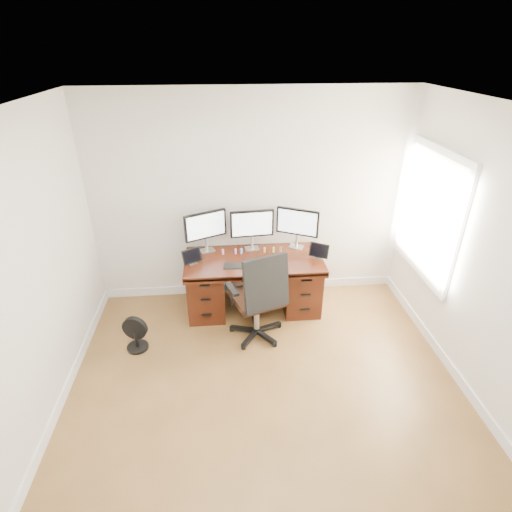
{
  "coord_description": "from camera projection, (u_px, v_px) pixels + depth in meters",
  "views": [
    {
      "loc": [
        -0.36,
        -2.5,
        3.13
      ],
      "look_at": [
        0.0,
        1.5,
        0.95
      ],
      "focal_mm": 28.0,
      "sensor_mm": 36.0,
      "label": 1
    }
  ],
  "objects": [
    {
      "name": "ground",
      "position": [
        270.0,
        422.0,
        3.71
      ],
      "size": [
        4.5,
        4.5,
        0.0
      ],
      "primitive_type": "plane",
      "color": "brown",
      "rests_on": "ground"
    },
    {
      "name": "back_wall",
      "position": [
        251.0,
        200.0,
        5.04
      ],
      "size": [
        4.0,
        0.1,
        2.7
      ],
      "primitive_type": "cube",
      "color": "silver",
      "rests_on": "ground"
    },
    {
      "name": "right_wall",
      "position": [
        510.0,
        282.0,
        3.32
      ],
      "size": [
        0.1,
        4.5,
        2.7
      ],
      "color": "silver",
      "rests_on": "ground"
    },
    {
      "name": "desk",
      "position": [
        254.0,
        281.0,
        5.12
      ],
      "size": [
        1.7,
        0.8,
        0.75
      ],
      "color": "#3B160B",
      "rests_on": "ground"
    },
    {
      "name": "office_chair",
      "position": [
        259.0,
        311.0,
        4.6
      ],
      "size": [
        0.79,
        0.79,
        1.16
      ],
      "rotation": [
        0.0,
        0.0,
        0.35
      ],
      "color": "black",
      "rests_on": "ground"
    },
    {
      "name": "floor_fan",
      "position": [
        136.0,
        334.0,
        4.51
      ],
      "size": [
        0.29,
        0.24,
        0.42
      ],
      "rotation": [
        0.0,
        0.0,
        -0.26
      ],
      "color": "black",
      "rests_on": "ground"
    },
    {
      "name": "monitor_left",
      "position": [
        206.0,
        227.0,
        4.96
      ],
      "size": [
        0.51,
        0.26,
        0.53
      ],
      "rotation": [
        0.0,
        0.0,
        0.44
      ],
      "color": "silver",
      "rests_on": "desk"
    },
    {
      "name": "monitor_center",
      "position": [
        252.0,
        225.0,
        5.0
      ],
      "size": [
        0.55,
        0.15,
        0.53
      ],
      "rotation": [
        0.0,
        0.0,
        0.08
      ],
      "color": "silver",
      "rests_on": "desk"
    },
    {
      "name": "monitor_right",
      "position": [
        297.0,
        223.0,
        5.05
      ],
      "size": [
        0.51,
        0.28,
        0.53
      ],
      "rotation": [
        0.0,
        0.0,
        -0.47
      ],
      "color": "silver",
      "rests_on": "desk"
    },
    {
      "name": "tablet_left",
      "position": [
        192.0,
        257.0,
        4.79
      ],
      "size": [
        0.24,
        0.18,
        0.19
      ],
      "rotation": [
        0.0,
        0.0,
        0.51
      ],
      "color": "silver",
      "rests_on": "desk"
    },
    {
      "name": "tablet_right",
      "position": [
        319.0,
        252.0,
        4.91
      ],
      "size": [
        0.24,
        0.18,
        0.19
      ],
      "rotation": [
        0.0,
        0.0,
        -0.51
      ],
      "color": "silver",
      "rests_on": "desk"
    },
    {
      "name": "keyboard",
      "position": [
        253.0,
        266.0,
        4.76
      ],
      "size": [
        0.26,
        0.14,
        0.01
      ],
      "primitive_type": "cube",
      "rotation": [
        0.0,
        0.0,
        -0.14
      ],
      "color": "silver",
      "rests_on": "desk"
    },
    {
      "name": "trackpad",
      "position": [
        279.0,
        262.0,
        4.84
      ],
      "size": [
        0.15,
        0.15,
        0.01
      ],
      "primitive_type": "cube",
      "rotation": [
        0.0,
        0.0,
        -0.37
      ],
      "color": "silver",
      "rests_on": "desk"
    },
    {
      "name": "drawing_tablet",
      "position": [
        234.0,
        266.0,
        4.77
      ],
      "size": [
        0.25,
        0.17,
        0.01
      ],
      "primitive_type": "cube",
      "rotation": [
        0.0,
        0.0,
        -0.09
      ],
      "color": "black",
      "rests_on": "desk"
    },
    {
      "name": "phone",
      "position": [
        250.0,
        260.0,
        4.9
      ],
      "size": [
        0.13,
        0.08,
        0.01
      ],
      "primitive_type": "cube",
      "rotation": [
        0.0,
        0.0,
        -0.14
      ],
      "color": "black",
      "rests_on": "desk"
    },
    {
      "name": "figurine_pink",
      "position": [
        223.0,
        251.0,
        5.01
      ],
      "size": [
        0.03,
        0.03,
        0.08
      ],
      "color": "pink",
      "rests_on": "desk"
    },
    {
      "name": "figurine_purple",
      "position": [
        236.0,
        251.0,
        5.02
      ],
      "size": [
        0.03,
        0.03,
        0.08
      ],
      "color": "#AA77E4",
      "rests_on": "desk"
    },
    {
      "name": "figurine_blue",
      "position": [
        241.0,
        251.0,
        5.03
      ],
      "size": [
        0.03,
        0.03,
        0.08
      ],
      "color": "#5A83F2",
      "rests_on": "desk"
    },
    {
      "name": "figurine_orange",
      "position": [
        265.0,
        250.0,
        5.05
      ],
      "size": [
        0.03,
        0.03,
        0.08
      ],
      "color": "#EBA453",
      "rests_on": "desk"
    },
    {
      "name": "figurine_yellow",
      "position": [
        274.0,
        249.0,
        5.06
      ],
      "size": [
        0.03,
        0.03,
        0.08
      ],
      "color": "#E0CE63",
      "rests_on": "desk"
    },
    {
      "name": "figurine_brown",
      "position": [
        281.0,
        249.0,
        5.07
      ],
      "size": [
        0.03,
        0.03,
        0.08
      ],
      "color": "brown",
      "rests_on": "desk"
    }
  ]
}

